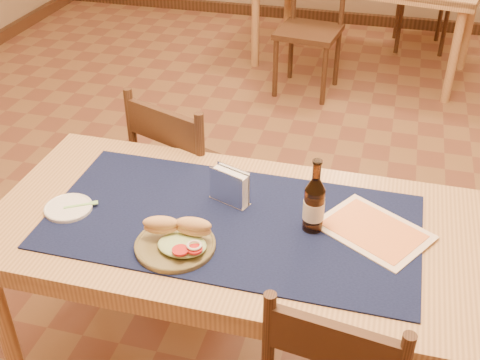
% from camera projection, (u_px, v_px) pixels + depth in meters
% --- Properties ---
extents(main_table, '(1.60, 0.80, 0.75)m').
position_uv_depth(main_table, '(232.00, 242.00, 2.00)').
color(main_table, tan).
rests_on(main_table, ground).
extents(placemat, '(1.20, 0.60, 0.01)m').
position_uv_depth(placemat, '(232.00, 221.00, 1.95)').
color(placemat, '#10173D').
rests_on(placemat, main_table).
extents(baseboard, '(6.00, 7.00, 0.10)m').
position_uv_depth(baseboard, '(276.00, 239.00, 2.99)').
color(baseboard, '#442818').
rests_on(baseboard, ground).
extents(chair_main_far, '(0.55, 0.55, 0.93)m').
position_uv_depth(chair_main_far, '(192.00, 180.00, 2.65)').
color(chair_main_far, '#442818').
rests_on(chair_main_far, ground).
extents(chair_back_near, '(0.47, 0.47, 0.92)m').
position_uv_depth(chair_back_near, '(311.00, 27.00, 4.32)').
color(chair_back_near, '#442818').
rests_on(chair_back_near, ground).
extents(sandwich_plate, '(0.25, 0.25, 0.10)m').
position_uv_depth(sandwich_plate, '(177.00, 241.00, 1.83)').
color(sandwich_plate, brown).
rests_on(sandwich_plate, placemat).
extents(side_plate, '(0.16, 0.16, 0.01)m').
position_uv_depth(side_plate, '(68.00, 207.00, 2.00)').
color(side_plate, white).
rests_on(side_plate, placemat).
extents(fork, '(0.10, 0.07, 0.00)m').
position_uv_depth(fork, '(84.00, 205.00, 2.00)').
color(fork, '#95E47D').
rests_on(fork, side_plate).
extents(beer_bottle, '(0.07, 0.07, 0.25)m').
position_uv_depth(beer_bottle, '(314.00, 204.00, 1.87)').
color(beer_bottle, '#40210B').
rests_on(beer_bottle, placemat).
extents(napkin_holder, '(0.15, 0.10, 0.13)m').
position_uv_depth(napkin_holder, '(230.00, 187.00, 2.01)').
color(napkin_holder, silver).
rests_on(napkin_holder, placemat).
extents(menu_card, '(0.40, 0.37, 0.01)m').
position_uv_depth(menu_card, '(373.00, 230.00, 1.90)').
color(menu_card, beige).
rests_on(menu_card, placemat).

